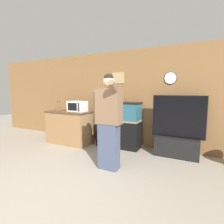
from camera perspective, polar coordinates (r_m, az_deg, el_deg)
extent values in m
plane|color=gray|center=(2.90, -25.62, -25.07)|extent=(18.00, 18.00, 0.00)
cube|color=olive|center=(4.96, 3.14, 4.51)|extent=(10.00, 0.06, 2.60)
cube|color=tan|center=(4.97, 2.03, 11.06)|extent=(0.35, 0.02, 0.30)
cylinder|color=white|center=(4.55, 18.55, 10.44)|extent=(0.28, 0.03, 0.28)
cylinder|color=black|center=(4.55, 18.55, 10.44)|extent=(0.30, 0.01, 0.30)
cube|color=olive|center=(5.20, -13.74, -5.01)|extent=(1.26, 0.61, 0.90)
cube|color=#513A24|center=(5.13, -13.89, 0.12)|extent=(1.30, 0.65, 0.03)
cube|color=white|center=(4.97, -11.21, 1.86)|extent=(0.49, 0.34, 0.29)
cube|color=black|center=(4.86, -12.86, 1.70)|extent=(0.30, 0.01, 0.20)
cube|color=#2D2D33|center=(4.73, -10.87, 1.61)|extent=(0.05, 0.01, 0.23)
cube|color=brown|center=(5.35, -17.14, 1.60)|extent=(0.10, 0.09, 0.21)
cylinder|color=brown|center=(5.37, -17.43, 3.16)|extent=(0.02, 0.02, 0.08)
cylinder|color=brown|center=(5.32, -16.90, 3.27)|extent=(0.02, 0.02, 0.10)
cylinder|color=brown|center=(5.39, -17.17, 3.32)|extent=(0.02, 0.02, 0.11)
cylinder|color=brown|center=(5.34, -16.62, 3.14)|extent=(0.02, 0.02, 0.07)
cube|color=black|center=(4.76, 2.22, -7.09)|extent=(1.18, 0.47, 0.71)
cube|color=#937F5B|center=(4.68, 2.24, -2.63)|extent=(1.14, 0.45, 0.04)
cube|color=#285B70|center=(4.65, 2.26, 0.17)|extent=(1.13, 0.45, 0.48)
cube|color=black|center=(4.63, 2.27, 3.07)|extent=(1.18, 0.47, 0.03)
cube|color=black|center=(4.37, 20.40, -10.60)|extent=(0.96, 0.40, 0.45)
cube|color=black|center=(4.21, 20.80, -1.52)|extent=(1.13, 0.05, 0.94)
cube|color=black|center=(4.24, 20.84, -1.47)|extent=(1.16, 0.01, 0.97)
cube|color=#424C66|center=(3.42, -1.03, -11.19)|extent=(0.38, 0.21, 0.89)
cube|color=brown|center=(3.27, -1.06, 1.83)|extent=(0.48, 0.23, 0.66)
sphere|color=tan|center=(3.26, -1.08, 9.80)|extent=(0.22, 0.22, 0.22)
sphere|color=black|center=(3.26, -1.08, 10.87)|extent=(0.18, 0.18, 0.18)
cylinder|color=brown|center=(3.40, -4.97, 1.24)|extent=(0.12, 0.12, 0.63)
cylinder|color=brown|center=(3.04, 0.85, 7.75)|extent=(0.11, 0.35, 0.29)
cylinder|color=white|center=(3.03, 0.68, 9.78)|extent=(0.02, 0.06, 0.11)
cylinder|color=#2856B2|center=(3.01, 0.51, 10.93)|extent=(0.02, 0.03, 0.05)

